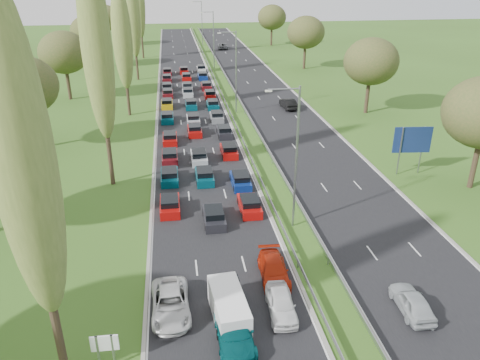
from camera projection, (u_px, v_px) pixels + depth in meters
ground at (234, 109)px, 73.19m from camera, size 260.00×260.00×0.00m
near_carriageway at (190, 106)px, 74.55m from camera, size 10.50×215.00×0.04m
far_carriageway at (273, 103)px, 76.34m from camera, size 10.50×215.00×0.04m
central_reservation at (232, 101)px, 75.22m from camera, size 2.36×215.00×0.32m
lamp_columns at (236, 73)px, 68.92m from camera, size 0.18×140.18×12.00m
poplar_row at (114, 39)px, 55.31m from camera, size 2.80×127.80×22.44m
woodland_left at (15, 93)px, 50.86m from camera, size 8.00×166.00×11.10m
woodland_right at (397, 73)px, 60.59m from camera, size 8.00×153.00×11.10m
traffic_queue_fill at (192, 112)px, 69.85m from camera, size 9.10×69.64×0.80m
near_car_2 at (171, 303)px, 29.43m from camera, size 2.50×5.21×1.43m
near_car_7 at (234, 330)px, 27.18m from camera, size 2.17×5.22×1.51m
near_car_11 at (274, 270)px, 32.78m from camera, size 2.12×4.76×1.36m
near_car_12 at (281, 304)px, 29.41m from camera, size 1.89×4.25×1.42m
far_car_0 at (412, 302)px, 29.57m from camera, size 1.85×4.25×1.43m
far_car_1 at (288, 103)px, 73.01m from camera, size 1.98×4.94×1.60m
far_car_2 at (223, 46)px, 128.19m from camera, size 2.93×5.80×1.57m
white_van_rear at (228, 305)px, 28.87m from camera, size 1.87×4.76×1.91m
info_sign at (105, 346)px, 25.20m from camera, size 1.50×0.16×2.10m
direction_sign at (412, 142)px, 48.56m from camera, size 3.99×0.50×5.20m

